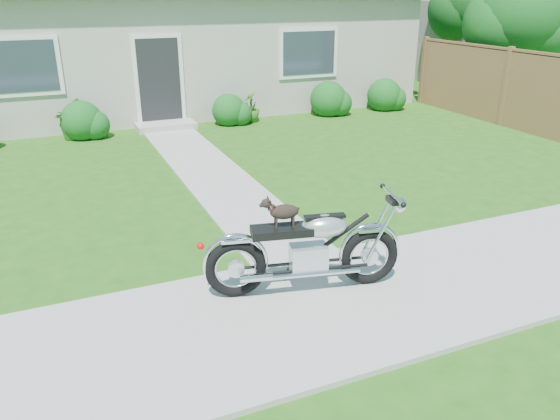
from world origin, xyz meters
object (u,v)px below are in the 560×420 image
object	(u,v)px
tree_near	(525,16)
motorcycle_with_dog	(308,249)
house	(186,27)
potted_plant_left	(70,120)
fence	(506,87)
tree_far	(480,3)
potted_plant_right	(251,107)

from	to	relation	value
tree_near	motorcycle_with_dog	distance (m)	12.02
tree_near	motorcycle_with_dog	size ratio (longest dim) A/B	1.77
house	potted_plant_left	distance (m)	5.32
fence	tree_far	world-z (taller)	tree_far
tree_near	tree_far	world-z (taller)	tree_far
house	tree_far	size ratio (longest dim) A/B	2.96
fence	motorcycle_with_dog	xyz separation A→B (m)	(-8.02, -5.42, -0.40)
house	motorcycle_with_dog	xyz separation A→B (m)	(-1.72, -11.67, -1.62)
potted_plant_left	potted_plant_right	distance (m)	4.35
fence	potted_plant_right	bearing A→B (deg)	153.48
potted_plant_right	motorcycle_with_dog	bearing A→B (deg)	-106.31
tree_far	potted_plant_left	world-z (taller)	tree_far
house	potted_plant_right	distance (m)	3.93
house	motorcycle_with_dog	world-z (taller)	house
tree_far	motorcycle_with_dog	world-z (taller)	tree_far
potted_plant_right	motorcycle_with_dog	distance (m)	8.57
tree_near	motorcycle_with_dog	xyz separation A→B (m)	(-9.72, -6.80, -1.95)
fence	tree_near	distance (m)	2.68
house	fence	world-z (taller)	house
motorcycle_with_dog	tree_far	bearing A→B (deg)	54.84
tree_far	potted_plant_left	distance (m)	13.72
house	motorcycle_with_dog	bearing A→B (deg)	-98.37
fence	tree_near	xyz separation A→B (m)	(1.70, 1.38, 1.55)
house	tree_far	world-z (taller)	house
tree_near	potted_plant_right	distance (m)	7.74
potted_plant_right	motorcycle_with_dog	size ratio (longest dim) A/B	0.35
potted_plant_right	tree_far	bearing A→B (deg)	13.49
fence	potted_plant_right	distance (m)	6.30
house	tree_near	world-z (taller)	house
tree_near	potted_plant_right	world-z (taller)	tree_near
fence	motorcycle_with_dog	distance (m)	9.69
potted_plant_left	potted_plant_right	bearing A→B (deg)	0.00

